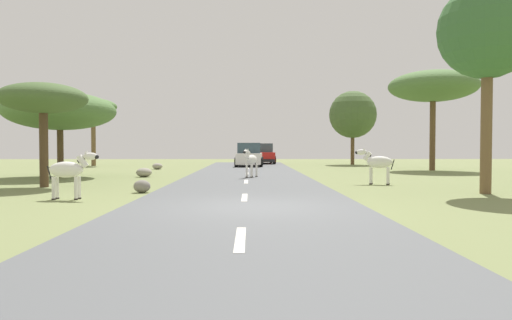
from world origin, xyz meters
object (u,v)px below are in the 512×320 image
object	(u,v)px
car_0	(249,156)
car_1	(262,154)
zebra_0	(251,160)
rock_1	(144,172)
rock_0	(157,166)
rock_2	(142,186)
tree_4	(93,107)
tree_1	(488,31)
zebra_1	(69,170)
tree_2	(60,111)
zebra_2	(377,163)
tree_3	(433,87)
tree_5	(43,99)
tree_0	(353,115)

from	to	relation	value
car_0	car_1	size ratio (longest dim) A/B	1.00
zebra_0	rock_1	distance (m)	5.47
car_0	rock_0	xyz separation A→B (m)	(-6.13, -3.83, -0.64)
rock_2	rock_0	bearing A→B (deg)	99.45
car_1	tree_4	size ratio (longest dim) A/B	0.83
zebra_0	car_0	bearing A→B (deg)	-66.11
zebra_0	car_1	bearing A→B (deg)	-69.74
tree_1	rock_2	world-z (taller)	tree_1
zebra_1	tree_1	xyz separation A→B (m)	(12.76, 1.47, 4.35)
car_1	tree_2	distance (m)	20.45
tree_4	car_1	bearing A→B (deg)	14.93
zebra_2	car_1	size ratio (longest dim) A/B	0.33
zebra_2	tree_3	world-z (taller)	tree_3
tree_5	rock_0	bearing A→B (deg)	83.47
tree_5	rock_0	size ratio (longest dim) A/B	5.82
tree_2	rock_1	distance (m)	5.07
car_1	rock_2	bearing A→B (deg)	76.19
zebra_1	rock_2	world-z (taller)	zebra_1
zebra_1	tree_5	bearing A→B (deg)	-147.83
rock_0	rock_1	xyz separation A→B (m)	(0.87, -7.71, 0.02)
rock_2	zebra_1	bearing A→B (deg)	-130.37
tree_0	tree_4	bearing A→B (deg)	-174.18
zebra_0	car_1	xyz separation A→B (m)	(1.04, 18.19, -0.03)
zebra_0	rock_1	xyz separation A→B (m)	(-5.34, 0.97, -0.65)
tree_1	tree_3	world-z (taller)	tree_1
zebra_0	tree_0	world-z (taller)	tree_0
rock_1	tree_0	bearing A→B (deg)	48.51
tree_0	rock_2	xyz separation A→B (m)	(-12.21, -23.70, -3.99)
car_1	tree_4	distance (m)	14.42
zebra_0	rock_2	xyz separation A→B (m)	(-3.60, -6.96, -0.67)
tree_3	rock_2	world-z (taller)	tree_3
zebra_0	rock_0	size ratio (longest dim) A/B	2.08
zebra_1	rock_0	size ratio (longest dim) A/B	2.24
tree_1	rock_1	bearing A→B (deg)	146.93
car_0	tree_1	xyz separation A→B (m)	(7.61, -19.92, 4.34)
tree_3	rock_1	size ratio (longest dim) A/B	8.21
rock_0	rock_2	size ratio (longest dim) A/B	1.21
zebra_1	tree_5	distance (m)	5.38
car_1	rock_1	world-z (taller)	car_1
zebra_1	car_0	bearing A→B (deg)	166.97
rock_0	rock_1	world-z (taller)	rock_1
tree_4	rock_2	bearing A→B (deg)	-67.78
zebra_0	rock_2	size ratio (longest dim) A/B	2.52
rock_0	tree_2	bearing A→B (deg)	-111.97
tree_5	rock_0	distance (m)	13.90
tree_1	rock_2	bearing A→B (deg)	177.68
tree_1	tree_4	size ratio (longest dim) A/B	1.28
car_1	rock_2	xyz separation A→B (m)	(-4.64, -25.14, -0.64)
tree_2	tree_4	world-z (taller)	tree_4
rock_0	zebra_2	bearing A→B (deg)	-47.60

